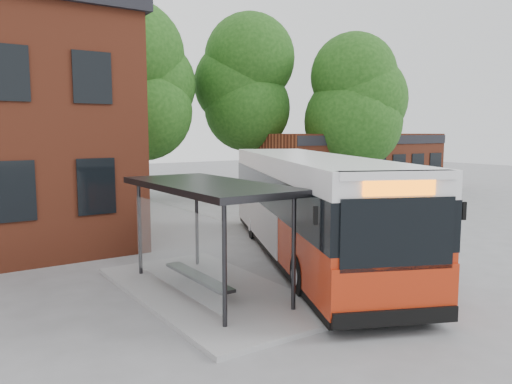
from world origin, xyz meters
TOP-DOWN VIEW (x-y plane):
  - ground at (0.00, 0.00)m, footprint 100.00×100.00m
  - shop_row at (15.00, 14.00)m, footprint 14.00×6.20m
  - bus_shelter at (-4.50, -1.00)m, footprint 3.60×7.00m
  - bike_rail at (9.28, 10.00)m, footprint 5.20×0.10m
  - tree_0 at (-6.00, 16.00)m, footprint 7.92×7.92m
  - tree_1 at (1.00, 17.00)m, footprint 7.92×7.92m
  - tree_2 at (8.00, 16.00)m, footprint 7.92×7.92m
  - tree_3 at (13.00, 12.00)m, footprint 7.04×7.04m
  - city_bus at (-0.01, 0.46)m, footprint 8.02×13.23m
  - bicycle_0 at (6.75, 9.68)m, footprint 1.65×0.81m
  - bicycle_1 at (7.65, 9.89)m, footprint 1.69×0.88m
  - bicycle_2 at (8.14, 10.78)m, footprint 1.58×0.59m
  - bicycle_3 at (8.17, 9.88)m, footprint 1.84×0.57m
  - bicycle_4 at (9.56, 10.57)m, footprint 1.87×1.23m
  - bicycle_6 at (11.45, 10.25)m, footprint 1.82×0.93m

SIDE VIEW (x-z plane):
  - ground at x=0.00m, z-range 0.00..0.00m
  - bike_rail at x=9.28m, z-range 0.00..0.38m
  - bicycle_2 at x=8.14m, z-range 0.00..0.82m
  - bicycle_0 at x=6.75m, z-range 0.00..0.83m
  - bicycle_6 at x=11.45m, z-range 0.00..0.91m
  - bicycle_4 at x=9.56m, z-range 0.00..0.93m
  - bicycle_1 at x=7.65m, z-range 0.00..0.98m
  - bicycle_3 at x=8.17m, z-range 0.00..1.09m
  - bus_shelter at x=-4.50m, z-range 0.00..2.90m
  - city_bus at x=-0.01m, z-range 0.00..3.37m
  - shop_row at x=15.00m, z-range 0.00..4.00m
  - tree_3 at x=13.00m, z-range 0.00..9.28m
  - tree_1 at x=1.00m, z-range 0.00..10.40m
  - tree_0 at x=-6.00m, z-range 0.00..11.00m
  - tree_2 at x=8.00m, z-range 0.00..11.00m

